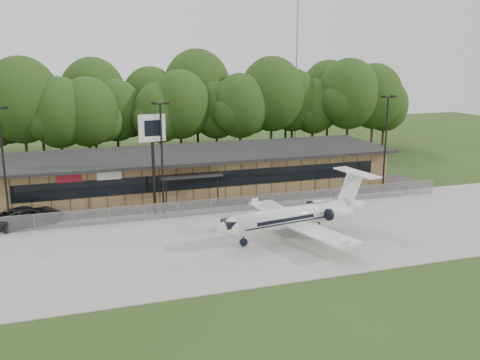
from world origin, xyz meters
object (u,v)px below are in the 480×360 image
object	(u,v)px
pole_sign	(152,139)
suv	(28,216)
business_jet	(297,217)
terminal	(197,171)

from	to	relation	value
pole_sign	suv	bearing A→B (deg)	173.22
suv	pole_sign	bearing A→B (deg)	-112.48
business_jet	pole_sign	world-z (taller)	pole_sign
business_jet	suv	world-z (taller)	business_jet
terminal	suv	bearing A→B (deg)	-157.22
terminal	pole_sign	bearing A→B (deg)	-128.82
pole_sign	business_jet	bearing A→B (deg)	-51.41
terminal	suv	world-z (taller)	terminal
business_jet	suv	bearing A→B (deg)	144.35
terminal	business_jet	size ratio (longest dim) A/B	2.82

